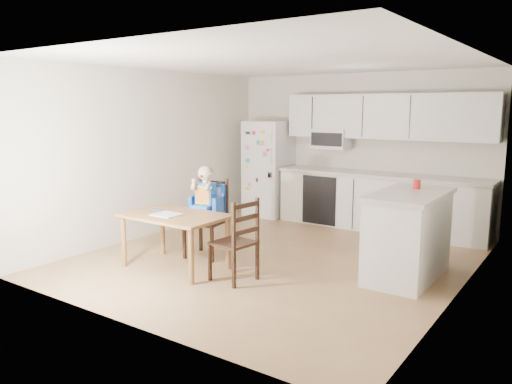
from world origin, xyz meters
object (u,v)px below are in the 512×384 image
object	(u,v)px
chair_booster	(207,202)
chair_side	(240,236)
dining_table	(175,221)
kitchen_island	(408,235)
red_cup	(417,184)
refrigerator	(269,169)

from	to	relation	value
chair_booster	chair_side	world-z (taller)	chair_booster
dining_table	chair_side	bearing A→B (deg)	2.33
chair_side	kitchen_island	bearing A→B (deg)	136.91
chair_booster	chair_side	distance (m)	1.13
red_cup	refrigerator	bearing A→B (deg)	152.42
kitchen_island	chair_booster	distance (m)	2.54
red_cup	dining_table	world-z (taller)	red_cup
refrigerator	red_cup	distance (m)	3.57
refrigerator	kitchen_island	world-z (taller)	refrigerator
refrigerator	chair_booster	bearing A→B (deg)	-74.07
red_cup	chair_side	world-z (taller)	red_cup
dining_table	chair_booster	bearing A→B (deg)	90.81
kitchen_island	chair_side	distance (m)	1.94
dining_table	refrigerator	bearing A→B (deg)	103.12
refrigerator	chair_side	bearing A→B (deg)	-61.91
dining_table	chair_booster	size ratio (longest dim) A/B	1.04
kitchen_island	chair_side	size ratio (longest dim) A/B	1.42
kitchen_island	dining_table	xyz separation A→B (m)	(-2.43, -1.28, 0.08)
kitchen_island	red_cup	bearing A→B (deg)	93.38
kitchen_island	refrigerator	bearing A→B (deg)	148.76
kitchen_island	dining_table	world-z (taller)	kitchen_island
red_cup	chair_side	distance (m)	2.18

